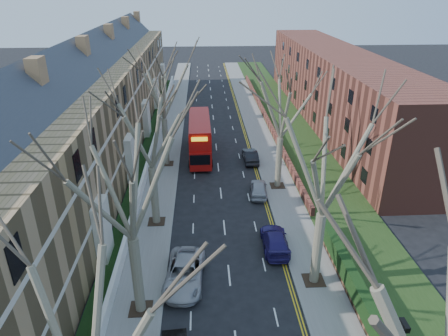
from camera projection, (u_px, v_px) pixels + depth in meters
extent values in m
cube|color=slate|center=(171.00, 131.00, 54.67)|extent=(3.00, 102.00, 0.12)
cube|color=slate|center=(258.00, 130.00, 55.27)|extent=(3.00, 102.00, 0.12)
cube|color=#93764B|center=(94.00, 115.00, 44.95)|extent=(9.00, 78.00, 10.00)
cube|color=#33363E|center=(87.00, 61.00, 42.42)|extent=(4.67, 78.00, 4.67)
cube|color=silver|center=(135.00, 127.00, 45.81)|extent=(0.12, 78.00, 0.35)
cube|color=silver|center=(132.00, 97.00, 44.33)|extent=(0.12, 78.00, 0.35)
cube|color=brown|center=(335.00, 86.00, 57.39)|extent=(8.00, 54.00, 10.00)
cube|color=brown|center=(266.00, 117.00, 58.76)|extent=(0.35, 54.00, 0.90)
cube|color=white|center=(152.00, 150.00, 47.10)|extent=(0.30, 78.00, 1.00)
cube|color=#1C3513|center=(290.00, 128.00, 55.46)|extent=(6.00, 102.00, 0.06)
cube|color=black|center=(404.00, 325.00, 13.34)|extent=(0.18, 0.50, 0.22)
cylinder|color=#6A634B|center=(137.00, 275.00, 23.67)|extent=(0.64, 0.64, 5.25)
cube|color=#2D2116|center=(141.00, 309.00, 24.77)|extent=(1.40, 1.40, 0.05)
cylinder|color=#6A634B|center=(154.00, 195.00, 32.76)|extent=(0.64, 0.64, 5.07)
cube|color=#2D2116|center=(157.00, 222.00, 33.83)|extent=(1.40, 1.40, 0.05)
cylinder|color=#6A634B|center=(166.00, 142.00, 43.59)|extent=(0.60, 0.60, 5.25)
cube|color=#2D2116|center=(167.00, 164.00, 44.69)|extent=(1.40, 1.40, 0.05)
cylinder|color=#6A634B|center=(317.00, 249.00, 26.05)|extent=(0.64, 0.64, 5.25)
cube|color=#2D2116|center=(314.00, 280.00, 27.15)|extent=(1.40, 1.40, 0.05)
cylinder|color=#6A634B|center=(279.00, 163.00, 38.77)|extent=(0.60, 0.60, 5.07)
cube|color=#2D2116|center=(277.00, 186.00, 39.83)|extent=(1.40, 1.40, 0.05)
cube|color=#A40E0B|center=(200.00, 144.00, 46.58)|extent=(2.51, 10.48, 2.09)
cube|color=#A40E0B|center=(200.00, 128.00, 45.73)|extent=(2.50, 9.95, 1.90)
cube|color=black|center=(200.00, 141.00, 46.40)|extent=(2.52, 9.64, 0.85)
cube|color=black|center=(200.00, 127.00, 45.69)|extent=(2.52, 9.43, 0.85)
imported|color=#A6A5AA|center=(185.00, 273.00, 26.89)|extent=(2.94, 5.62, 1.51)
imported|color=navy|center=(275.00, 240.00, 30.42)|extent=(2.05, 4.77, 1.37)
imported|color=#9E9FA7|center=(259.00, 188.00, 38.14)|extent=(2.00, 4.09, 1.34)
imported|color=black|center=(250.00, 156.00, 45.26)|extent=(1.59, 4.26, 1.39)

